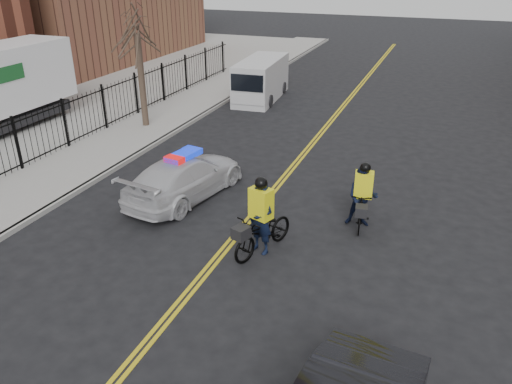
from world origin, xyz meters
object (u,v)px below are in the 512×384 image
object	(u,v)px
cargo_van	(260,80)
cyclist_near	(261,226)
police_cruiser	(185,177)
cyclist_far	(362,201)

from	to	relation	value
cargo_van	cyclist_near	size ratio (longest dim) A/B	2.24
police_cruiser	cyclist_far	world-z (taller)	cyclist_far
police_cruiser	cargo_van	size ratio (longest dim) A/B	0.96
cyclist_near	cyclist_far	distance (m)	3.23
police_cruiser	cyclist_near	world-z (taller)	cyclist_near
police_cruiser	cargo_van	distance (m)	12.31
police_cruiser	cyclist_far	distance (m)	5.64
cargo_van	cyclist_near	xyz separation A→B (m)	(5.43, -14.38, -0.29)
cargo_van	cyclist_far	bearing A→B (deg)	-62.05
cyclist_far	police_cruiser	bearing A→B (deg)	173.12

